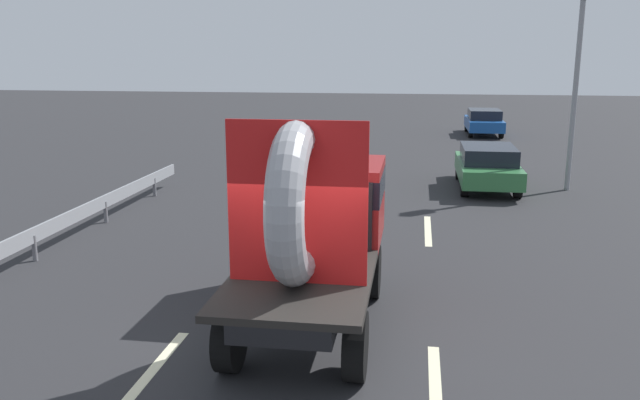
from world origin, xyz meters
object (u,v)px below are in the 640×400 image
Objects in this scene: traffic_light at (579,50)px; oncoming_car at (484,121)px; flatbed_truck at (315,219)px; distant_sedan at (487,166)px.

traffic_light is 14.34m from oncoming_car.
distant_sedan is at bearing 70.71° from flatbed_truck.
traffic_light is 1.64× the size of oncoming_car.
flatbed_truck is 11.50m from distant_sedan.
distant_sedan is (3.79, 10.82, -0.91)m from flatbed_truck.
oncoming_car is (-1.28, 13.82, -3.58)m from traffic_light.
traffic_light is at bearing 60.16° from flatbed_truck.
flatbed_truck is at bearing -109.29° from distant_sedan.
traffic_light reaches higher than oncoming_car.
oncoming_car is (1.21, 13.94, -0.02)m from distant_sedan.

